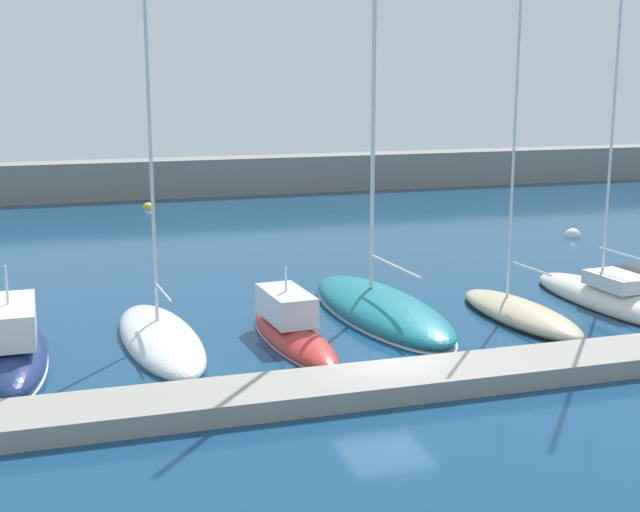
{
  "coord_description": "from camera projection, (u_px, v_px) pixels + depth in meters",
  "views": [
    {
      "loc": [
        -9.08,
        -22.7,
        8.73
      ],
      "look_at": [
        -1.01,
        3.28,
        2.97
      ],
      "focal_mm": 49.12,
      "sensor_mm": 36.0,
      "label": 1
    }
  ],
  "objects": [
    {
      "name": "motorboat_navy_second",
      "position": [
        12.0,
        349.0,
        26.5
      ],
      "size": [
        2.14,
        7.56,
        3.54
      ],
      "rotation": [
        0.0,
        0.0,
        1.58
      ],
      "color": "navy",
      "rests_on": "ground_plane"
    },
    {
      "name": "sailboat_white_third",
      "position": [
        160.0,
        338.0,
        28.54
      ],
      "size": [
        2.92,
        8.32,
        15.16
      ],
      "rotation": [
        0.0,
        0.0,
        1.64
      ],
      "color": "white",
      "rests_on": "ground_plane"
    },
    {
      "name": "dock_pier",
      "position": [
        404.0,
        381.0,
        24.35
      ],
      "size": [
        34.21,
        2.26,
        0.56
      ],
      "primitive_type": "cube",
      "color": "gray",
      "rests_on": "ground_plane"
    },
    {
      "name": "motorboat_red_fourth",
      "position": [
        292.0,
        330.0,
        28.8
      ],
      "size": [
        2.13,
        6.85,
        2.7
      ],
      "rotation": [
        0.0,
        0.0,
        1.64
      ],
      "color": "#B72D28",
      "rests_on": "ground_plane"
    },
    {
      "name": "mooring_buoy_white",
      "position": [
        573.0,
        237.0,
        47.05
      ],
      "size": [
        0.9,
        0.9,
        0.9
      ],
      "primitive_type": "sphere",
      "color": "white",
      "rests_on": "ground_plane"
    },
    {
      "name": "sailboat_teal_fifth",
      "position": [
        380.0,
        307.0,
        31.8
      ],
      "size": [
        3.79,
        10.05,
        17.54
      ],
      "rotation": [
        0.0,
        0.0,
        1.64
      ],
      "color": "#19707F",
      "rests_on": "ground_plane"
    },
    {
      "name": "ground_plane",
      "position": [
        386.0,
        375.0,
        25.65
      ],
      "size": [
        120.0,
        120.0,
        0.0
      ],
      "primitive_type": "plane",
      "color": "navy"
    },
    {
      "name": "sailboat_ivory_seventh",
      "position": [
        609.0,
        298.0,
        33.05
      ],
      "size": [
        2.65,
        8.53,
        17.21
      ],
      "rotation": [
        0.0,
        0.0,
        1.64
      ],
      "color": "silver",
      "rests_on": "ground_plane"
    },
    {
      "name": "sailboat_sand_sixth",
      "position": [
        520.0,
        313.0,
        31.28
      ],
      "size": [
        2.56,
        6.91,
        11.34
      ],
      "rotation": [
        0.0,
        0.0,
        1.65
      ],
      "color": "beige",
      "rests_on": "ground_plane"
    },
    {
      "name": "breakwater_seawall",
      "position": [
        183.0,
        177.0,
        62.17
      ],
      "size": [
        108.0,
        2.7,
        2.64
      ],
      "primitive_type": "cube",
      "color": "gray",
      "rests_on": "ground_plane"
    },
    {
      "name": "mooring_buoy_yellow",
      "position": [
        148.0,
        208.0,
        56.82
      ],
      "size": [
        0.74,
        0.74,
        0.74
      ],
      "primitive_type": "sphere",
      "color": "yellow",
      "rests_on": "ground_plane"
    }
  ]
}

